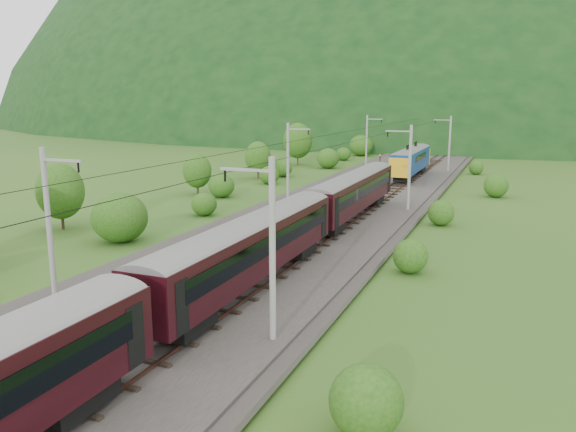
% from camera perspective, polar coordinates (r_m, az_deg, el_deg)
% --- Properties ---
extents(ground, '(600.00, 600.00, 0.00)m').
position_cam_1_polar(ground, '(28.24, -13.34, -10.63)').
color(ground, '#2B5B1C').
rests_on(ground, ground).
extents(railbed, '(14.00, 220.00, 0.30)m').
position_cam_1_polar(railbed, '(36.27, -4.14, -5.03)').
color(railbed, '#38332D').
rests_on(railbed, ground).
extents(track_left, '(2.40, 220.00, 0.27)m').
position_cam_1_polar(track_left, '(37.30, -7.46, -4.28)').
color(track_left, brown).
rests_on(track_left, railbed).
extents(track_right, '(2.40, 220.00, 0.27)m').
position_cam_1_polar(track_right, '(35.24, -0.64, -5.13)').
color(track_right, brown).
rests_on(track_right, railbed).
extents(catenary_left, '(2.54, 192.28, 8.00)m').
position_cam_1_polar(catenary_left, '(57.64, 0.07, 5.66)').
color(catenary_left, gray).
rests_on(catenary_left, railbed).
extents(catenary_right, '(2.54, 192.28, 8.00)m').
position_cam_1_polar(catenary_right, '(54.23, 12.18, 5.02)').
color(catenary_right, gray).
rests_on(catenary_right, railbed).
extents(overhead_wires, '(4.83, 198.00, 0.03)m').
position_cam_1_polar(overhead_wires, '(34.91, -4.31, 5.96)').
color(overhead_wires, black).
rests_on(overhead_wires, ground).
extents(mountain_main, '(504.00, 360.00, 244.00)m').
position_cam_1_polar(mountain_main, '(281.69, 19.34, 8.93)').
color(mountain_main, black).
rests_on(mountain_main, ground).
extents(mountain_ridge, '(336.00, 280.00, 132.00)m').
position_cam_1_polar(mountain_ridge, '(348.66, -0.62, 9.99)').
color(mountain_ridge, black).
rests_on(mountain_ridge, ground).
extents(train, '(2.66, 107.64, 4.60)m').
position_cam_1_polar(train, '(30.70, -3.79, -2.23)').
color(train, black).
rests_on(train, ground).
extents(hazard_post_near, '(0.17, 0.17, 1.56)m').
position_cam_1_polar(hazard_post_near, '(67.95, 8.87, 3.55)').
color(hazard_post_near, red).
rests_on(hazard_post_near, railbed).
extents(hazard_post_far, '(0.14, 0.14, 1.33)m').
position_cam_1_polar(hazard_post_far, '(56.04, 6.37, 1.77)').
color(hazard_post_far, red).
rests_on(hazard_post_far, railbed).
extents(signal, '(0.22, 0.22, 1.99)m').
position_cam_1_polar(signal, '(88.52, 9.33, 5.66)').
color(signal, black).
rests_on(signal, railbed).
extents(vegetation_left, '(13.53, 149.96, 6.92)m').
position_cam_1_polar(vegetation_left, '(49.73, -16.28, 2.20)').
color(vegetation_left, '#1E4B14').
rests_on(vegetation_left, ground).
extents(vegetation_right, '(6.18, 108.48, 2.48)m').
position_cam_1_polar(vegetation_right, '(31.21, 13.25, -6.33)').
color(vegetation_right, '#1E4B14').
rests_on(vegetation_right, ground).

